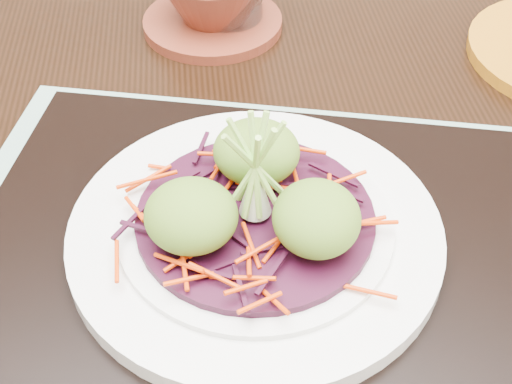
{
  "coord_description": "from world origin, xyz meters",
  "views": [
    {
      "loc": [
        0.05,
        -0.4,
        1.13
      ],
      "look_at": [
        0.04,
        -0.02,
        0.77
      ],
      "focal_mm": 50.0,
      "sensor_mm": 36.0,
      "label": 1
    }
  ],
  "objects_px": {
    "serving_tray": "(255,248)",
    "terracotta_bowl_set": "(212,4)",
    "dining_table": "(251,288)",
    "white_plate": "(255,231)"
  },
  "relations": [
    {
      "from": "white_plate",
      "to": "terracotta_bowl_set",
      "type": "distance_m",
      "value": 0.34
    },
    {
      "from": "serving_tray",
      "to": "terracotta_bowl_set",
      "type": "xyz_separation_m",
      "value": [
        -0.06,
        0.34,
        0.02
      ]
    },
    {
      "from": "dining_table",
      "to": "terracotta_bowl_set",
      "type": "height_order",
      "value": "terracotta_bowl_set"
    },
    {
      "from": "dining_table",
      "to": "serving_tray",
      "type": "xyz_separation_m",
      "value": [
        0.0,
        -0.05,
        0.11
      ]
    },
    {
      "from": "dining_table",
      "to": "white_plate",
      "type": "height_order",
      "value": "white_plate"
    },
    {
      "from": "terracotta_bowl_set",
      "to": "dining_table",
      "type": "bearing_deg",
      "value": -79.92
    },
    {
      "from": "serving_tray",
      "to": "white_plate",
      "type": "relative_size",
      "value": 1.54
    },
    {
      "from": "dining_table",
      "to": "serving_tray",
      "type": "distance_m",
      "value": 0.12
    },
    {
      "from": "serving_tray",
      "to": "white_plate",
      "type": "xyz_separation_m",
      "value": [
        0.0,
        0.0,
        0.02
      ]
    },
    {
      "from": "dining_table",
      "to": "serving_tray",
      "type": "height_order",
      "value": "serving_tray"
    }
  ]
}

